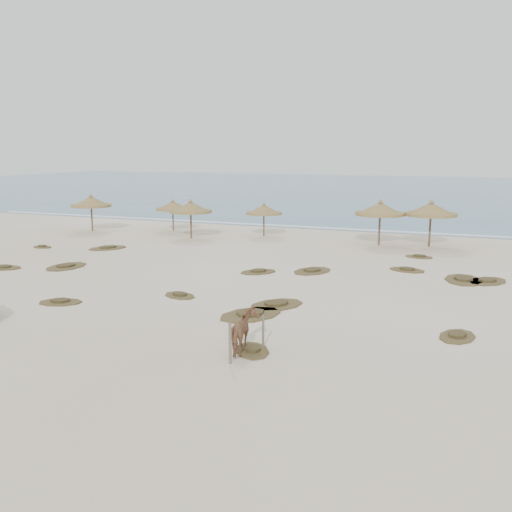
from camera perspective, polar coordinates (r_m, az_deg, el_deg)
The scene contains 28 objects.
ground at distance 22.64m, azimuth -6.86°, elevation -5.67°, with size 160.00×160.00×0.00m, color beige.
ocean at distance 94.84m, azimuth 15.47°, elevation 6.39°, with size 200.00×100.00×0.01m, color #295F7B.
foam_line at distance 46.68m, azimuth 8.58°, elevation 2.70°, with size 70.00×0.60×0.01m, color silver.
palapa_0 at distance 46.60m, azimuth -16.17°, elevation 5.20°, with size 3.50×3.50×2.93m.
palapa_1 at distance 45.40m, azimuth -8.33°, elevation 4.97°, with size 2.89×2.89×2.52m.
palapa_2 at distance 41.34m, azimuth -6.55°, elevation 4.82°, with size 3.57×3.57×2.84m.
palapa_3 at distance 42.04m, azimuth 0.79°, elevation 4.62°, with size 3.55×3.55×2.50m.
palapa_4 at distance 38.91m, azimuth 12.31°, elevation 4.57°, with size 4.04×4.04×3.09m.
palapa_5 at distance 39.09m, azimuth 17.10°, elevation 4.43°, with size 4.15×4.15×3.14m.
horse at distance 18.03m, azimuth -1.17°, elevation -7.64°, with size 0.73×1.59×1.35m, color #956444.
fence_post_near at distance 17.18m, azimuth -2.61°, elevation -8.71°, with size 0.09×0.09×1.27m, color #6D6551.
fence_post_far at distance 18.56m, azimuth 0.72°, elevation -7.52°, with size 0.08×0.08×1.08m, color #6D6551.
scrub_0 at distance 33.67m, azimuth -23.95°, elevation -1.05°, with size 2.22×1.68×0.16m.
scrub_1 at distance 32.77m, azimuth -18.45°, elevation -0.98°, with size 1.78×2.65×0.16m.
scrub_2 at distance 25.18m, azimuth -7.63°, elevation -3.90°, with size 1.89×1.58×0.16m.
scrub_3 at distance 30.10m, azimuth 5.65°, elevation -1.47°, with size 2.39×2.86×0.16m.
scrub_4 at distance 20.80m, azimuth 19.47°, elevation -7.55°, with size 1.51×1.97×0.16m.
scrub_5 at distance 29.82m, azimuth 22.12°, elevation -2.32°, with size 2.48×2.79×0.16m.
scrub_6 at distance 38.17m, azimuth -14.60°, elevation 0.80°, with size 2.69×2.99×0.16m.
scrub_7 at distance 31.25m, azimuth 14.88°, elevation -1.33°, with size 2.18×1.70×0.16m.
scrub_8 at distance 39.86m, azimuth -20.58°, elevation 0.87°, with size 1.48×1.07×0.16m.
scrub_9 at distance 22.13m, azimuth -0.56°, elevation -5.84°, with size 2.86×3.20×0.16m.
scrub_10 at distance 35.26m, azimuth 16.01°, elevation -0.06°, with size 1.79×1.32×0.16m.
scrub_11 at distance 25.27m, azimuth -18.97°, elevation -4.35°, with size 2.11×1.73×0.16m.
scrub_12 at distance 18.32m, azimuth -0.36°, elevation -9.39°, with size 1.73×1.93×0.16m.
scrub_13 at distance 29.74m, azimuth 0.23°, elevation -1.56°, with size 2.25×2.31×0.16m.
scrub_14 at distance 23.52m, azimuth 2.06°, elevation -4.86°, with size 2.68×2.95×0.16m.
scrub_15 at distance 29.71m, azimuth 20.03°, elevation -2.23°, with size 2.05×2.90×0.16m.
Camera 1 is at (10.51, -19.04, 6.31)m, focal length 40.00 mm.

